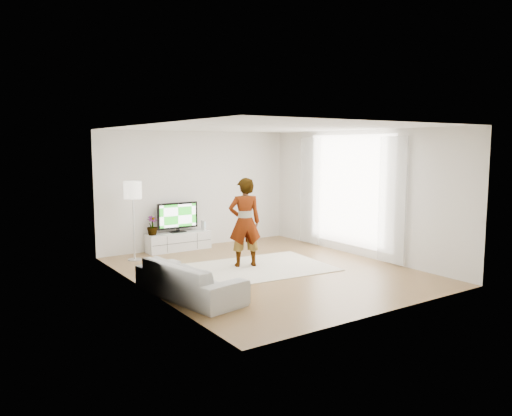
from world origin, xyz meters
TOP-DOWN VIEW (x-y plane):
  - floor at (0.00, 0.00)m, footprint 6.00×6.00m
  - ceiling at (0.00, 0.00)m, footprint 6.00×6.00m
  - wall_left at (-2.50, 0.00)m, footprint 0.02×6.00m
  - wall_right at (2.50, 0.00)m, footprint 0.02×6.00m
  - wall_back at (0.00, 3.00)m, footprint 5.00×0.02m
  - wall_front at (0.00, -3.00)m, footprint 5.00×0.02m
  - window at (2.48, 0.30)m, footprint 0.01×2.60m
  - curtain_near at (2.40, -1.00)m, footprint 0.04×0.70m
  - curtain_far at (2.40, 1.60)m, footprint 0.04×0.70m
  - media_console at (-0.63, 2.76)m, footprint 1.53×0.43m
  - television at (-0.63, 2.79)m, footprint 1.01×0.20m
  - game_console at (0.04, 2.76)m, footprint 0.06×0.17m
  - potted_plant at (-1.28, 2.77)m, footprint 0.30×0.30m
  - rug at (-0.03, 0.29)m, footprint 2.97×2.26m
  - player at (-0.19, 0.55)m, footprint 0.77×0.63m
  - sofa at (-2.06, -0.71)m, footprint 1.15×2.15m
  - floor_lamp at (-1.86, 2.36)m, footprint 0.38×0.38m

SIDE VIEW (x-z plane):
  - floor at x=0.00m, z-range 0.00..0.00m
  - rug at x=-0.03m, z-range 0.00..0.01m
  - media_console at x=-0.63m, z-range 0.00..0.43m
  - sofa at x=-2.06m, z-range 0.00..0.60m
  - game_console at x=0.04m, z-range 0.43..0.65m
  - potted_plant at x=-1.28m, z-range 0.43..0.87m
  - television at x=-0.63m, z-range 0.46..1.16m
  - player at x=-0.19m, z-range 0.01..1.82m
  - curtain_near at x=2.40m, z-range 0.05..2.65m
  - curtain_far at x=2.40m, z-range 0.05..2.65m
  - wall_left at x=-2.50m, z-range 0.00..2.80m
  - wall_right at x=2.50m, z-range 0.00..2.80m
  - wall_back at x=0.00m, z-range 0.00..2.80m
  - wall_front at x=0.00m, z-range 0.00..2.80m
  - floor_lamp at x=-1.86m, z-range 0.59..2.29m
  - window at x=2.48m, z-range 0.20..2.70m
  - ceiling at x=0.00m, z-range 2.80..2.80m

